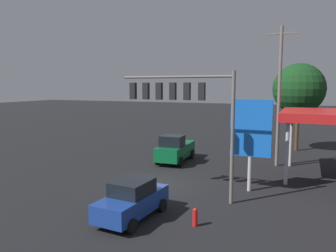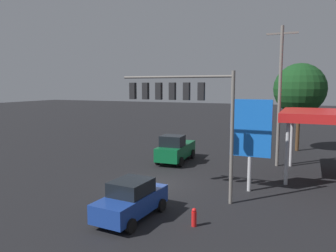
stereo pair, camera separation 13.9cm
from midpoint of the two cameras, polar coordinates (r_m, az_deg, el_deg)
ground_plane at (r=22.33m, az=-2.23°, el=-10.01°), size 200.00×200.00×0.00m
traffic_signal_assembly at (r=18.87m, az=2.31°, el=4.46°), size 6.81×0.43×7.34m
utility_pole at (r=27.77m, az=18.67°, el=5.34°), size 2.40×0.26×11.21m
price_sign at (r=20.66m, az=14.06°, el=-0.75°), size 2.49×0.27×5.72m
pickup_parked at (r=28.26m, az=1.09°, el=-4.05°), size 2.47×5.29×2.40m
sedan_far at (r=16.69m, az=-6.48°, el=-12.59°), size 2.30×4.52×1.93m
street_tree at (r=35.12m, az=21.73°, el=6.00°), size 5.07×5.07×8.76m
fire_hydrant at (r=15.92m, az=4.48°, el=-15.54°), size 0.24×0.24×0.88m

